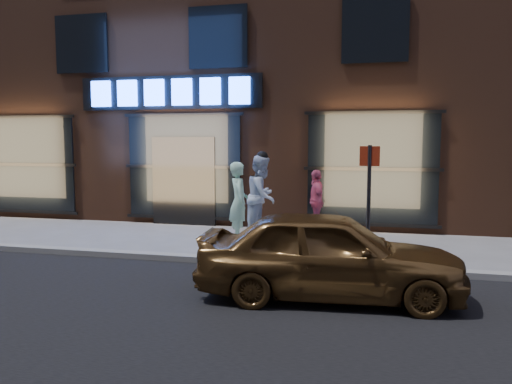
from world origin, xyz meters
TOP-DOWN VIEW (x-y plane):
  - ground at (0.00, 0.00)m, footprint 90.00×90.00m
  - curb at (0.00, 0.00)m, footprint 60.00×0.25m
  - storefront_building at (-0.00, 7.99)m, footprint 30.20×8.28m
  - man_bowtie at (2.07, 2.06)m, footprint 0.68×0.79m
  - man_cap at (2.46, 2.77)m, footprint 0.89×1.06m
  - passerby at (3.65, 3.70)m, footprint 0.66×1.00m
  - gold_sedan at (4.46, -1.61)m, footprint 3.95×1.84m
  - sign_post at (4.98, 0.33)m, footprint 0.36×0.07m

SIDE VIEW (x-z plane):
  - ground at x=0.00m, z-range 0.00..0.00m
  - curb at x=0.00m, z-range 0.00..0.12m
  - gold_sedan at x=4.46m, z-range 0.00..1.31m
  - passerby at x=3.65m, z-range 0.00..1.58m
  - man_bowtie at x=2.07m, z-range 0.00..1.83m
  - man_cap at x=2.46m, z-range 0.00..1.96m
  - sign_post at x=4.98m, z-range 0.23..2.46m
  - storefront_building at x=0.00m, z-range 0.00..10.30m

